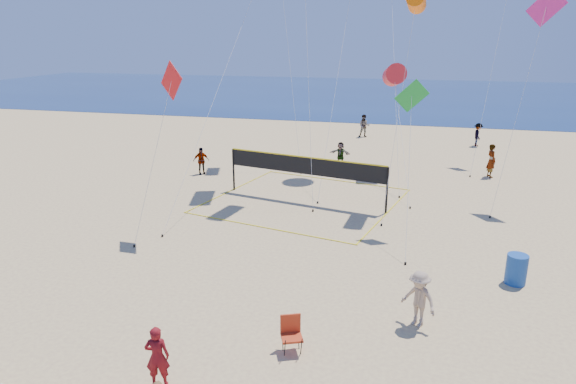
% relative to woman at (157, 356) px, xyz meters
% --- Properties ---
extents(ground, '(120.00, 120.00, 0.00)m').
position_rel_woman_xyz_m(ground, '(2.28, 1.33, -0.78)').
color(ground, '#D6BB79').
rests_on(ground, ground).
extents(ocean, '(140.00, 50.00, 0.03)m').
position_rel_woman_xyz_m(ocean, '(2.28, 63.33, -0.77)').
color(ocean, navy).
rests_on(ocean, ground).
extents(woman, '(0.65, 0.52, 1.56)m').
position_rel_woman_xyz_m(woman, '(0.00, 0.00, 0.00)').
color(woman, maroon).
rests_on(woman, ground).
extents(bystander_b, '(1.24, 1.11, 1.67)m').
position_rel_woman_xyz_m(bystander_b, '(5.91, 4.19, 0.06)').
color(bystander_b, tan).
rests_on(bystander_b, ground).
extents(far_person_0, '(1.00, 0.84, 1.60)m').
position_rel_woman_xyz_m(far_person_0, '(-6.72, 18.10, 0.02)').
color(far_person_0, gray).
rests_on(far_person_0, ground).
extents(far_person_1, '(1.43, 0.71, 1.47)m').
position_rel_woman_xyz_m(far_person_1, '(0.95, 22.30, -0.04)').
color(far_person_1, gray).
rests_on(far_person_1, ground).
extents(far_person_2, '(0.68, 0.83, 1.94)m').
position_rel_woman_xyz_m(far_person_2, '(9.84, 21.60, 0.19)').
color(far_person_2, gray).
rests_on(far_person_2, ground).
extents(far_person_3, '(0.91, 0.73, 1.81)m').
position_rel_woman_xyz_m(far_person_3, '(1.41, 31.96, 0.12)').
color(far_person_3, gray).
rests_on(far_person_3, ground).
extents(far_person_4, '(0.68, 1.13, 1.71)m').
position_rel_woman_xyz_m(far_person_4, '(9.94, 30.48, 0.07)').
color(far_person_4, gray).
rests_on(far_person_4, ground).
extents(camp_chair, '(0.69, 0.79, 1.10)m').
position_rel_woman_xyz_m(camp_chair, '(2.70, 2.12, -0.22)').
color(camp_chair, '#B63114').
rests_on(camp_chair, ground).
extents(trash_barrel, '(0.71, 0.71, 1.02)m').
position_rel_woman_xyz_m(trash_barrel, '(9.06, 7.65, -0.27)').
color(trash_barrel, '#164494').
rests_on(trash_barrel, ground).
extents(volleyball_net, '(10.16, 10.05, 2.28)m').
position_rel_woman_xyz_m(volleyball_net, '(0.33, 14.58, 0.77)').
color(volleyball_net, black).
rests_on(volleyball_net, ground).
extents(kite_2, '(1.25, 4.56, 9.92)m').
position_rel_woman_xyz_m(kite_2, '(5.08, 15.49, 8.59)').
color(kite_2, '#FF6704').
rests_on(kite_2, ground).
extents(kite_3, '(1.74, 2.52, 7.03)m').
position_rel_woman_xyz_m(kite_3, '(-3.91, 9.20, 5.16)').
color(kite_3, red).
rests_on(kite_3, ground).
extents(kite_4, '(1.38, 3.90, 6.31)m').
position_rel_woman_xyz_m(kite_4, '(5.24, 11.72, 4.49)').
color(kite_4, green).
rests_on(kite_4, ground).
extents(kite_5, '(2.57, 3.56, 10.02)m').
position_rel_woman_xyz_m(kite_5, '(10.68, 17.14, 7.92)').
color(kite_5, '#D42489').
rests_on(kite_5, ground).
extents(kite_10, '(2.26, 8.51, 6.46)m').
position_rel_woman_xyz_m(kite_10, '(4.03, 21.65, 4.92)').
color(kite_10, red).
rests_on(kite_10, ground).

